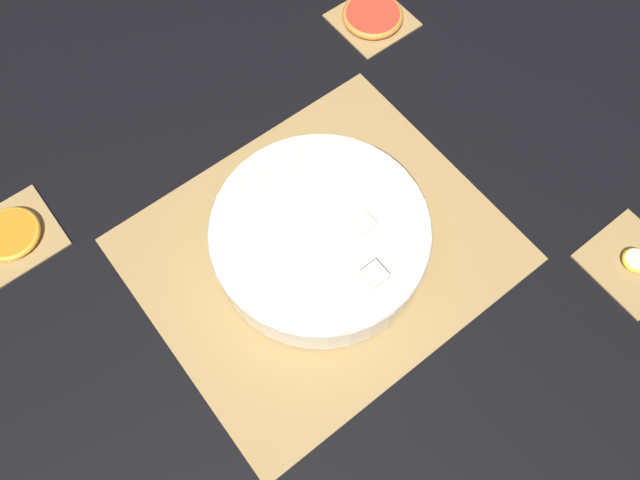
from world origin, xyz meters
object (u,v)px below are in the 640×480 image
orange_slice_whole (10,234)px  banana_coin_single (636,260)px  fruit_salad_bowl (321,236)px  grapefruit_slice (373,16)px

orange_slice_whole → banana_coin_single: size_ratio=2.27×
fruit_salad_bowl → banana_coin_single: size_ratio=7.90×
fruit_salad_bowl → banana_coin_single: (0.33, -0.28, -0.03)m
fruit_salad_bowl → grapefruit_slice: bearing=40.6°
fruit_salad_bowl → banana_coin_single: 0.44m
orange_slice_whole → grapefruit_slice: size_ratio=0.82×
orange_slice_whole → grapefruit_slice: (0.66, 0.00, 0.00)m
orange_slice_whole → grapefruit_slice: bearing=0.0°
orange_slice_whole → grapefruit_slice: 0.66m
orange_slice_whole → banana_coin_single: 0.87m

